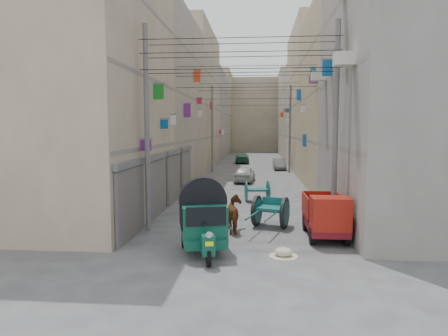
# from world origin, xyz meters

# --- Properties ---
(ground) EXTENTS (140.00, 140.00, 0.00)m
(ground) POSITION_xyz_m (0.00, 0.00, 0.00)
(ground) COLOR #444446
(ground) RESTS_ON ground
(building_row_left) EXTENTS (8.00, 62.00, 14.00)m
(building_row_left) POSITION_xyz_m (-8.00, 34.13, 6.46)
(building_row_left) COLOR #BBA98E
(building_row_left) RESTS_ON ground
(building_row_right) EXTENTS (8.00, 62.00, 14.00)m
(building_row_right) POSITION_xyz_m (8.00, 34.13, 6.46)
(building_row_right) COLOR gray
(building_row_right) RESTS_ON ground
(end_cap_building) EXTENTS (22.00, 10.00, 13.00)m
(end_cap_building) POSITION_xyz_m (0.00, 66.00, 6.50)
(end_cap_building) COLOR #B3A48D
(end_cap_building) RESTS_ON ground
(shutters_left) EXTENTS (0.18, 14.40, 2.88)m
(shutters_left) POSITION_xyz_m (-3.92, 10.38, 1.49)
(shutters_left) COLOR #505055
(shutters_left) RESTS_ON ground
(signboards) EXTENTS (8.22, 40.52, 5.67)m
(signboards) POSITION_xyz_m (-0.01, 21.66, 3.43)
(signboards) COLOR #0D5498
(signboards) RESTS_ON ground
(ac_units) EXTENTS (0.70, 6.55, 3.35)m
(ac_units) POSITION_xyz_m (3.65, 7.67, 7.43)
(ac_units) COLOR beige
(ac_units) RESTS_ON ground
(utility_poles) EXTENTS (7.40, 22.20, 8.00)m
(utility_poles) POSITION_xyz_m (0.00, 17.00, 4.00)
(utility_poles) COLOR slate
(utility_poles) RESTS_ON ground
(overhead_cables) EXTENTS (7.40, 22.52, 1.12)m
(overhead_cables) POSITION_xyz_m (0.00, 14.40, 6.77)
(overhead_cables) COLOR black
(overhead_cables) RESTS_ON ground
(auto_rickshaw) EXTENTS (1.97, 2.78, 1.89)m
(auto_rickshaw) POSITION_xyz_m (-1.03, 3.28, 1.11)
(auto_rickshaw) COLOR black
(auto_rickshaw) RESTS_ON ground
(tonga_cart) EXTENTS (1.81, 3.00, 1.27)m
(tonga_cart) POSITION_xyz_m (1.25, 6.91, 0.66)
(tonga_cart) COLOR black
(tonga_cart) RESTS_ON ground
(mini_truck) EXTENTS (1.38, 3.01, 1.69)m
(mini_truck) POSITION_xyz_m (3.20, 5.13, 0.81)
(mini_truck) COLOR black
(mini_truck) RESTS_ON ground
(second_cart) EXTENTS (1.46, 1.33, 1.15)m
(second_cart) POSITION_xyz_m (0.68, 12.74, 0.61)
(second_cart) COLOR #135755
(second_cart) RESTS_ON ground
(feed_sack) EXTENTS (0.57, 0.46, 0.29)m
(feed_sack) POSITION_xyz_m (1.55, 3.10, 0.14)
(feed_sack) COLOR #BFB89E
(feed_sack) RESTS_ON ground
(horse) EXTENTS (1.10, 1.77, 1.39)m
(horse) POSITION_xyz_m (-0.13, 6.01, 0.69)
(horse) COLOR #5C2815
(horse) RESTS_ON ground
(distant_car_white) EXTENTS (1.66, 3.62, 1.20)m
(distant_car_white) POSITION_xyz_m (-0.31, 20.84, 0.60)
(distant_car_white) COLOR #B3B3B3
(distant_car_white) RESTS_ON ground
(distant_car_grey) EXTENTS (1.27, 3.38, 1.10)m
(distant_car_grey) POSITION_xyz_m (2.80, 30.58, 0.55)
(distant_car_grey) COLOR #535855
(distant_car_grey) RESTS_ON ground
(distant_car_green) EXTENTS (1.80, 4.04, 1.15)m
(distant_car_green) POSITION_xyz_m (-1.19, 37.71, 0.58)
(distant_car_green) COLOR #1B5132
(distant_car_green) RESTS_ON ground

